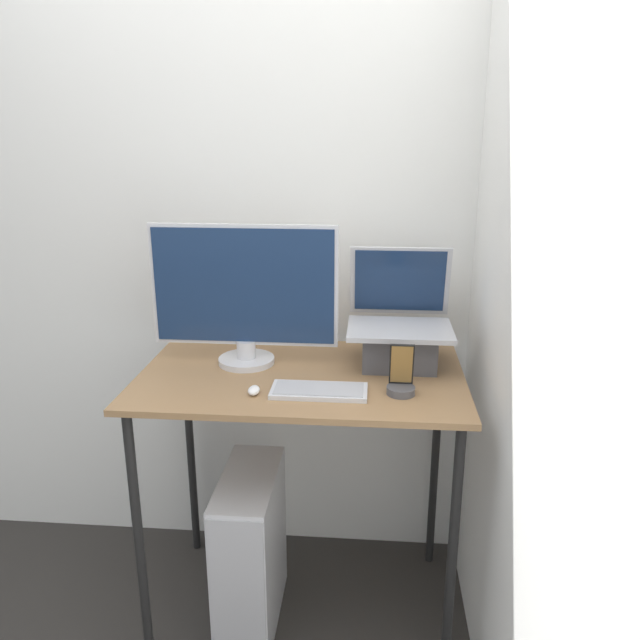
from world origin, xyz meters
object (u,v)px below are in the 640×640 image
object	(u,v)px
laptop	(399,336)
mouse	(254,390)
cell_phone	(401,381)
keyboard	(319,391)
computer_tower	(251,550)
monitor	(244,297)

from	to	relation	value
laptop	mouse	size ratio (longest dim) A/B	6.84
laptop	cell_phone	size ratio (longest dim) A/B	2.42
keyboard	mouse	world-z (taller)	mouse
mouse	cell_phone	world-z (taller)	cell_phone
mouse	computer_tower	distance (m)	0.64
keyboard	cell_phone	world-z (taller)	cell_phone
computer_tower	cell_phone	bearing A→B (deg)	-6.21
laptop	keyboard	size ratio (longest dim) A/B	1.32
computer_tower	laptop	bearing A→B (deg)	21.21
computer_tower	keyboard	bearing A→B (deg)	-16.63
mouse	cell_phone	xyz separation A→B (m)	(0.43, 0.04, 0.03)
keyboard	mouse	bearing A→B (deg)	-172.92
keyboard	cell_phone	bearing A→B (deg)	4.61
cell_phone	computer_tower	xyz separation A→B (m)	(-0.48, 0.05, -0.66)
cell_phone	computer_tower	size ratio (longest dim) A/B	0.28
cell_phone	mouse	bearing A→B (deg)	-174.30
monitor	keyboard	size ratio (longest dim) A/B	2.13
monitor	mouse	bearing A→B (deg)	-74.05
monitor	cell_phone	bearing A→B (deg)	-22.53
laptop	keyboard	distance (m)	0.37
laptop	keyboard	bearing A→B (deg)	-133.05
keyboard	cell_phone	distance (m)	0.24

